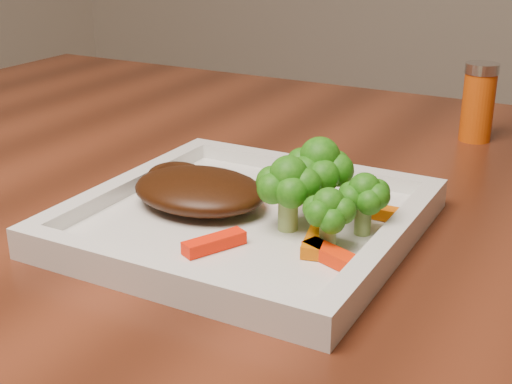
% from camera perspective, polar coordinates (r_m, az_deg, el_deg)
% --- Properties ---
extents(plate, '(0.27, 0.27, 0.01)m').
position_cam_1_polar(plate, '(0.60, -0.83, -2.57)').
color(plate, white).
rests_on(plate, dining_table).
extents(steak, '(0.13, 0.10, 0.03)m').
position_cam_1_polar(steak, '(0.62, -4.54, 0.14)').
color(steak, '#391908').
rests_on(steak, plate).
extents(broccoli_0, '(0.08, 0.08, 0.07)m').
position_cam_1_polar(broccoli_0, '(0.60, 5.08, 1.28)').
color(broccoli_0, '#145B0F').
rests_on(broccoli_0, plate).
extents(broccoli_1, '(0.05, 0.05, 0.06)m').
position_cam_1_polar(broccoli_1, '(0.57, 8.65, -0.32)').
color(broccoli_1, '#2C6711').
rests_on(broccoli_1, plate).
extents(broccoli_2, '(0.06, 0.06, 0.06)m').
position_cam_1_polar(broccoli_2, '(0.54, 5.83, -1.71)').
color(broccoli_2, '#166110').
rests_on(broccoli_2, plate).
extents(broccoli_3, '(0.07, 0.07, 0.06)m').
position_cam_1_polar(broccoli_3, '(0.57, 2.60, -0.13)').
color(broccoli_3, '#366911').
rests_on(broccoli_3, plate).
extents(carrot_1, '(0.06, 0.03, 0.01)m').
position_cam_1_polar(carrot_1, '(0.53, 6.32, -5.19)').
color(carrot_1, '#F12903').
rests_on(carrot_1, plate).
extents(carrot_2, '(0.03, 0.05, 0.01)m').
position_cam_1_polar(carrot_2, '(0.54, -3.36, -4.08)').
color(carrot_2, '#FF1D04').
rests_on(carrot_2, plate).
extents(carrot_3, '(0.05, 0.01, 0.01)m').
position_cam_1_polar(carrot_3, '(0.61, 10.25, -1.68)').
color(carrot_3, '#D85B03').
rests_on(carrot_3, plate).
extents(carrot_4, '(0.05, 0.04, 0.01)m').
position_cam_1_polar(carrot_4, '(0.65, 2.61, 0.11)').
color(carrot_4, '#FA3A04').
rests_on(carrot_4, plate).
extents(carrot_5, '(0.03, 0.06, 0.01)m').
position_cam_1_polar(carrot_5, '(0.55, 4.86, -3.78)').
color(carrot_5, '#CD5E03').
rests_on(carrot_5, plate).
extents(spice_shaker, '(0.04, 0.04, 0.09)m').
position_cam_1_polar(spice_shaker, '(0.88, 17.36, 6.86)').
color(spice_shaker, '#C4490A').
rests_on(spice_shaker, dining_table).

